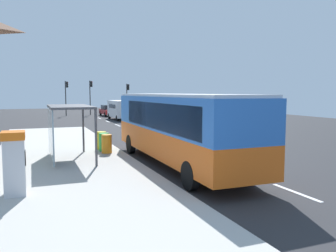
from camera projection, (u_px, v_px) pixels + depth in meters
ground_plane at (128, 131)px, 29.70m from camera, size 56.00×92.00×0.04m
sidewalk_platform at (64, 160)px, 16.24m from camera, size 6.20×30.00×0.18m
lane_stripe_seg_0 at (296, 193)px, 11.29m from camera, size 0.16×2.20×0.01m
lane_stripe_seg_1 at (219, 163)px, 15.92m from camera, size 0.16×2.20×0.01m
lane_stripe_seg_2 at (177, 147)px, 20.54m from camera, size 0.16×2.20×0.01m
lane_stripe_seg_3 at (150, 137)px, 25.17m from camera, size 0.16×2.20×0.01m
lane_stripe_seg_4 at (131, 130)px, 29.79m from camera, size 0.16×2.20×0.01m
lane_stripe_seg_5 at (118, 125)px, 34.42m from camera, size 0.16×2.20×0.01m
lane_stripe_seg_6 at (107, 121)px, 39.04m from camera, size 0.16×2.20×0.01m
lane_stripe_seg_7 at (99, 118)px, 43.67m from camera, size 0.16×2.20×0.01m
bus at (178, 125)px, 15.26m from camera, size 2.60×11.03×3.21m
white_van at (120, 109)px, 41.28m from camera, size 2.09×5.23×2.30m
sedan_near at (109, 110)px, 48.13m from camera, size 1.94×4.45×1.52m
ticket_machine at (14, 163)px, 10.36m from camera, size 0.66×0.76×1.94m
recycling_bin_orange at (107, 144)px, 17.65m from camera, size 0.52×0.52×0.95m
recycling_bin_green at (104, 142)px, 18.30m from camera, size 0.52×0.52×0.95m
recycling_bin_yellow at (101, 140)px, 18.94m from camera, size 0.52×0.52×0.95m
traffic_light_near_side at (128, 94)px, 50.63m from camera, size 0.49×0.28×4.55m
traffic_light_far_side at (66, 93)px, 48.19m from camera, size 0.49×0.28×4.86m
traffic_light_median at (91, 92)px, 50.21m from camera, size 0.49×0.28×4.99m
bus_shelter at (63, 118)px, 15.68m from camera, size 1.80×4.00×2.50m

